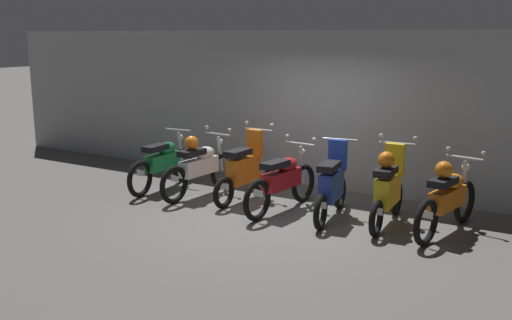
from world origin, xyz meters
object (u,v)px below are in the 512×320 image
object	(u,v)px
motorbike_slot_0	(163,162)
motorbike_slot_2	(245,170)
motorbike_slot_4	(332,185)
motorbike_slot_6	(448,198)
motorbike_slot_5	(388,188)
motorbike_slot_1	(199,166)
motorbike_slot_3	(282,181)

from	to	relation	value
motorbike_slot_0	motorbike_slot_2	world-z (taller)	motorbike_slot_2
motorbike_slot_4	motorbike_slot_6	distance (m)	1.70
motorbike_slot_4	motorbike_slot_5	bearing A→B (deg)	7.88
motorbike_slot_4	motorbike_slot_5	world-z (taller)	motorbike_slot_5
motorbike_slot_0	motorbike_slot_1	size ratio (longest dim) A/B	1.00
motorbike_slot_3	motorbike_slot_2	bearing A→B (deg)	165.53
motorbike_slot_2	motorbike_slot_3	size ratio (longest dim) A/B	0.86
motorbike_slot_1	motorbike_slot_4	world-z (taller)	motorbike_slot_4
motorbike_slot_1	motorbike_slot_3	distance (m)	1.69
motorbike_slot_3	motorbike_slot_4	bearing A→B (deg)	3.31
motorbike_slot_4	motorbike_slot_6	size ratio (longest dim) A/B	0.86
motorbike_slot_2	motorbike_slot_6	world-z (taller)	motorbike_slot_2
motorbike_slot_6	motorbike_slot_1	bearing A→B (deg)	-177.84
motorbike_slot_6	motorbike_slot_5	bearing A→B (deg)	-176.25
motorbike_slot_6	motorbike_slot_2	bearing A→B (deg)	-179.95
motorbike_slot_0	motorbike_slot_1	distance (m)	0.85
motorbike_slot_0	motorbike_slot_2	bearing A→B (deg)	4.54
motorbike_slot_2	motorbike_slot_4	distance (m)	1.69
motorbike_slot_0	motorbike_slot_6	bearing A→B (deg)	1.55
motorbike_slot_0	motorbike_slot_6	size ratio (longest dim) A/B	1.01
motorbike_slot_0	motorbike_slot_5	world-z (taller)	motorbike_slot_5
motorbike_slot_2	motorbike_slot_1	bearing A→B (deg)	-169.54
motorbike_slot_3	motorbike_slot_6	distance (m)	2.54
motorbike_slot_2	motorbike_slot_4	world-z (taller)	motorbike_slot_2
motorbike_slot_1	motorbike_slot_5	size ratio (longest dim) A/B	1.16
motorbike_slot_1	motorbike_slot_6	bearing A→B (deg)	2.16
motorbike_slot_2	motorbike_slot_6	distance (m)	3.37
motorbike_slot_1	motorbike_slot_4	distance (m)	2.52
motorbike_slot_1	motorbike_slot_5	world-z (taller)	motorbike_slot_5
motorbike_slot_2	motorbike_slot_3	xyz separation A→B (m)	(0.84, -0.22, -0.04)
motorbike_slot_2	motorbike_slot_3	distance (m)	0.87
motorbike_slot_3	motorbike_slot_4	world-z (taller)	motorbike_slot_4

